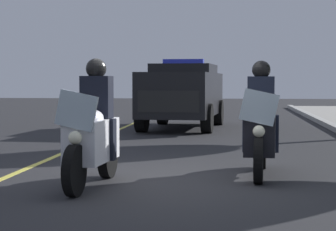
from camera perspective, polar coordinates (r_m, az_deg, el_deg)
ground_plane at (r=8.85m, az=-0.31°, el=-5.99°), size 80.00×80.00×0.00m
lane_stripe_center at (r=9.41m, az=-14.72°, el=-5.52°), size 48.00×0.12×0.01m
police_motorcycle_lead_left at (r=8.35m, az=-6.94°, el=-1.73°), size 2.14×0.61×1.72m
police_motorcycle_lead_right at (r=9.33m, az=8.49°, el=-1.22°), size 2.14×0.61×1.72m
police_suv at (r=18.36m, az=1.38°, el=2.14°), size 5.02×2.35×2.05m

